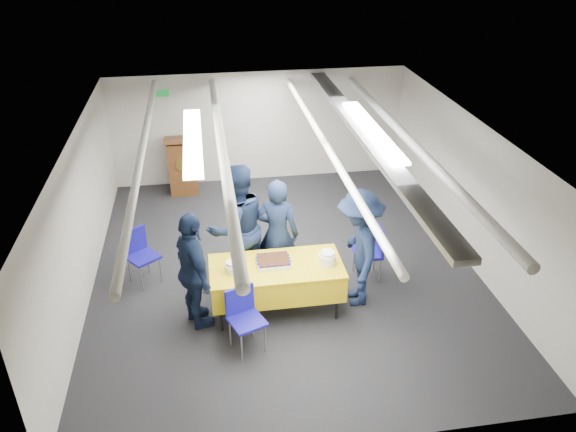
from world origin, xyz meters
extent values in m
plane|color=black|center=(0.00, 0.00, 0.00)|extent=(7.00, 7.00, 0.00)
cube|color=beige|center=(0.00, 3.49, 1.15)|extent=(6.00, 0.02, 2.30)
cube|color=beige|center=(-2.99, 0.00, 1.15)|extent=(0.02, 7.00, 2.30)
cube|color=beige|center=(2.99, 0.00, 1.15)|extent=(0.02, 7.00, 2.30)
cube|color=silver|center=(0.00, 0.00, 2.29)|extent=(6.00, 7.00, 0.02)
cylinder|color=silver|center=(-2.00, 0.00, 2.18)|extent=(0.10, 6.90, 0.10)
cylinder|color=silver|center=(-0.90, 0.00, 2.14)|extent=(0.14, 6.90, 0.14)
cylinder|color=silver|center=(0.60, 0.00, 2.10)|extent=(0.10, 6.90, 0.10)
cylinder|color=silver|center=(1.90, 0.00, 2.06)|extent=(0.14, 6.90, 0.14)
cube|color=gray|center=(1.20, 0.00, 2.20)|extent=(0.28, 6.90, 0.08)
cube|color=white|center=(-1.30, 0.00, 2.27)|extent=(0.25, 2.60, 0.04)
cube|color=white|center=(1.30, 0.00, 2.27)|extent=(0.25, 2.60, 0.04)
cube|color=#0C591E|center=(-1.90, 3.47, 1.95)|extent=(0.30, 0.04, 0.12)
cylinder|color=black|center=(-1.09, -1.40, 0.18)|extent=(0.04, 0.04, 0.36)
cylinder|color=black|center=(0.52, -1.40, 0.18)|extent=(0.04, 0.04, 0.36)
cylinder|color=black|center=(-1.09, -0.76, 0.18)|extent=(0.04, 0.04, 0.36)
cylinder|color=black|center=(0.52, -0.76, 0.18)|extent=(0.04, 0.04, 0.36)
cube|color=gold|center=(-0.28, -1.08, 0.54)|extent=(1.83, 0.87, 0.39)
cube|color=gold|center=(-0.28, -1.08, 0.76)|extent=(1.85, 0.89, 0.03)
cube|color=white|center=(-0.32, -1.02, 0.80)|extent=(0.45, 0.36, 0.05)
cube|color=black|center=(-0.32, -1.02, 0.84)|extent=(0.43, 0.34, 0.02)
sphere|color=#110E82|center=(-0.51, -1.19, 0.84)|extent=(0.04, 0.04, 0.04)
sphere|color=#110E82|center=(-0.51, -0.86, 0.84)|extent=(0.04, 0.04, 0.04)
sphere|color=#110E82|center=(-0.42, -1.19, 0.84)|extent=(0.04, 0.04, 0.04)
sphere|color=#110E82|center=(-0.42, -0.86, 0.84)|extent=(0.04, 0.04, 0.04)
sphere|color=#110E82|center=(-0.32, -1.19, 0.84)|extent=(0.04, 0.04, 0.04)
sphere|color=#110E82|center=(-0.32, -0.86, 0.84)|extent=(0.04, 0.04, 0.04)
sphere|color=#110E82|center=(-0.22, -1.19, 0.84)|extent=(0.04, 0.04, 0.04)
sphere|color=#110E82|center=(-0.22, -0.86, 0.84)|extent=(0.04, 0.04, 0.04)
sphere|color=#110E82|center=(-0.12, -1.19, 0.84)|extent=(0.04, 0.04, 0.04)
sphere|color=#110E82|center=(-0.12, -0.86, 0.84)|extent=(0.04, 0.04, 0.04)
sphere|color=#110E82|center=(-0.53, -1.10, 0.84)|extent=(0.04, 0.04, 0.04)
sphere|color=#110E82|center=(-0.10, -1.10, 0.84)|extent=(0.04, 0.04, 0.04)
sphere|color=#110E82|center=(-0.53, -1.02, 0.84)|extent=(0.04, 0.04, 0.04)
sphere|color=#110E82|center=(-0.10, -1.02, 0.84)|extent=(0.04, 0.04, 0.04)
sphere|color=#110E82|center=(-0.53, -0.94, 0.84)|extent=(0.04, 0.04, 0.04)
sphere|color=#110E82|center=(-0.10, -0.94, 0.84)|extent=(0.04, 0.04, 0.04)
cylinder|color=white|center=(-0.89, -1.13, 0.82)|extent=(0.22, 0.22, 0.11)
cylinder|color=white|center=(-0.89, -1.13, 0.90)|extent=(0.18, 0.18, 0.05)
cylinder|color=white|center=(0.42, -1.13, 0.84)|extent=(0.24, 0.24, 0.13)
cylinder|color=white|center=(0.42, -1.13, 0.93)|extent=(0.20, 0.20, 0.05)
cube|color=brown|center=(-1.60, 3.05, 0.55)|extent=(0.55, 0.45, 1.10)
cube|color=brown|center=(-1.60, 3.02, 1.15)|extent=(0.62, 0.53, 0.21)
cylinder|color=gold|center=(-1.60, 2.81, 0.70)|extent=(0.28, 0.02, 0.28)
cylinder|color=gray|center=(-0.87, -2.04, 0.21)|extent=(0.02, 0.02, 0.43)
cylinder|color=gray|center=(-0.55, -1.91, 0.21)|extent=(0.02, 0.02, 0.43)
cylinder|color=gray|center=(-0.99, -1.73, 0.21)|extent=(0.02, 0.02, 0.43)
cylinder|color=gray|center=(-0.68, -1.60, 0.21)|extent=(0.02, 0.02, 0.43)
cube|color=#151188|center=(-0.77, -1.82, 0.45)|extent=(0.55, 0.55, 0.04)
cube|color=#151188|center=(-0.84, -1.64, 0.67)|extent=(0.39, 0.19, 0.40)
cylinder|color=gray|center=(1.06, -0.29, 0.21)|extent=(0.02, 0.02, 0.43)
cylinder|color=gray|center=(1.04, -0.63, 0.21)|extent=(0.02, 0.02, 0.43)
cylinder|color=gray|center=(1.40, -0.31, 0.21)|extent=(0.02, 0.02, 0.43)
cylinder|color=gray|center=(1.38, -0.65, 0.21)|extent=(0.02, 0.02, 0.43)
cube|color=#151188|center=(1.22, -0.47, 0.45)|extent=(0.44, 0.44, 0.04)
cube|color=#151188|center=(1.41, -0.48, 0.67)|extent=(0.06, 0.40, 0.40)
cylinder|color=gray|center=(-2.23, -0.29, 0.21)|extent=(0.02, 0.02, 0.43)
cylinder|color=gray|center=(-1.96, -0.09, 0.21)|extent=(0.02, 0.02, 0.43)
cylinder|color=gray|center=(-2.43, -0.02, 0.21)|extent=(0.02, 0.02, 0.43)
cylinder|color=gray|center=(-2.16, 0.18, 0.21)|extent=(0.02, 0.02, 0.43)
cube|color=#151188|center=(-2.20, -0.06, 0.45)|extent=(0.59, 0.59, 0.04)
cube|color=#151188|center=(-2.31, 0.10, 0.67)|extent=(0.34, 0.27, 0.40)
imported|color=black|center=(-0.18, -0.42, 0.88)|extent=(0.75, 0.61, 1.77)
imported|color=black|center=(-0.76, -0.32, 0.99)|extent=(1.19, 1.08, 1.98)
imported|color=black|center=(-1.41, -1.20, 0.86)|extent=(0.75, 1.10, 1.73)
imported|color=black|center=(0.90, -1.02, 0.89)|extent=(0.80, 1.23, 1.79)
camera|label=1|loc=(-1.14, -7.50, 5.10)|focal=35.00mm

